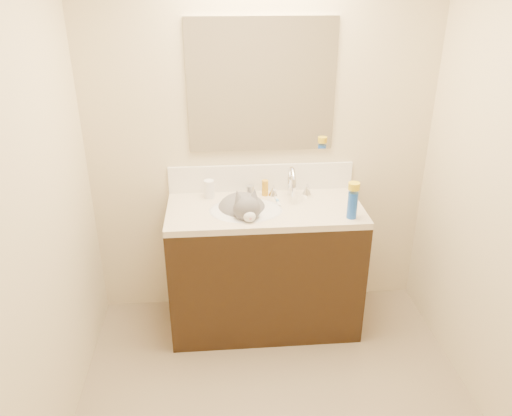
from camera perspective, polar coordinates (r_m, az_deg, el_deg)
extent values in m
cube|color=beige|center=(3.17, 0.59, 8.61)|extent=(2.20, 0.04, 2.50)
cube|color=beige|center=(2.15, -26.45, -2.54)|extent=(0.04, 2.50, 2.50)
cube|color=black|center=(3.27, 0.98, -7.05)|extent=(1.20, 0.55, 0.82)
cube|color=beige|center=(3.06, 1.04, -0.24)|extent=(1.20, 0.55, 0.04)
ellipsoid|color=white|center=(3.05, -1.15, -1.41)|extent=(0.45, 0.36, 0.14)
cylinder|color=silver|center=(3.22, 3.92, 2.46)|extent=(0.04, 0.04, 0.11)
torus|color=silver|center=(3.14, 4.11, 2.96)|extent=(0.03, 0.20, 0.20)
cylinder|color=silver|center=(3.08, 4.33, 1.84)|extent=(0.03, 0.03, 0.06)
cone|color=silver|center=(3.21, 1.97, 1.99)|extent=(0.06, 0.06, 0.06)
cone|color=silver|center=(3.25, 5.83, 2.11)|extent=(0.06, 0.06, 0.06)
ellipsoid|color=#595659|center=(3.09, -1.65, -0.45)|extent=(0.36, 0.39, 0.23)
ellipsoid|color=#595659|center=(2.91, -1.03, -0.08)|extent=(0.18, 0.17, 0.15)
ellipsoid|color=#595659|center=(2.98, -1.31, -0.14)|extent=(0.13, 0.13, 0.14)
cone|color=#595659|center=(2.89, -2.05, 1.33)|extent=(0.08, 0.09, 0.10)
cone|color=#595659|center=(2.90, -0.21, 1.50)|extent=(0.08, 0.09, 0.10)
ellipsoid|color=silver|center=(2.86, -0.75, -1.00)|extent=(0.08, 0.07, 0.06)
ellipsoid|color=silver|center=(2.98, -1.18, -1.33)|extent=(0.12, 0.09, 0.14)
sphere|color=tan|center=(2.84, -0.63, -1.22)|extent=(0.02, 0.02, 0.02)
cylinder|color=#595659|center=(3.14, 1.00, -1.45)|extent=(0.13, 0.24, 0.04)
cube|color=white|center=(3.26, 0.59, 3.49)|extent=(1.20, 0.02, 0.18)
cube|color=white|center=(3.09, 0.64, 13.70)|extent=(0.90, 0.02, 0.80)
cylinder|color=white|center=(3.18, -5.37, 2.17)|extent=(0.07, 0.07, 0.12)
cylinder|color=#D35623|center=(3.18, -5.36, 1.95)|extent=(0.07, 0.07, 0.04)
cylinder|color=#B7B7BC|center=(3.22, -0.69, 2.08)|extent=(0.06, 0.06, 0.06)
cylinder|color=orange|center=(3.20, 1.04, 2.32)|extent=(0.05, 0.05, 0.10)
cube|color=white|center=(3.13, 2.47, 0.79)|extent=(0.03, 0.14, 0.01)
cube|color=#67A6DC|center=(3.13, 2.47, 0.84)|extent=(0.02, 0.03, 0.02)
cylinder|color=blue|center=(2.94, 10.95, 0.32)|extent=(0.07, 0.07, 0.16)
cylinder|color=gold|center=(2.90, 11.14, 2.47)|extent=(0.08, 0.08, 0.04)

